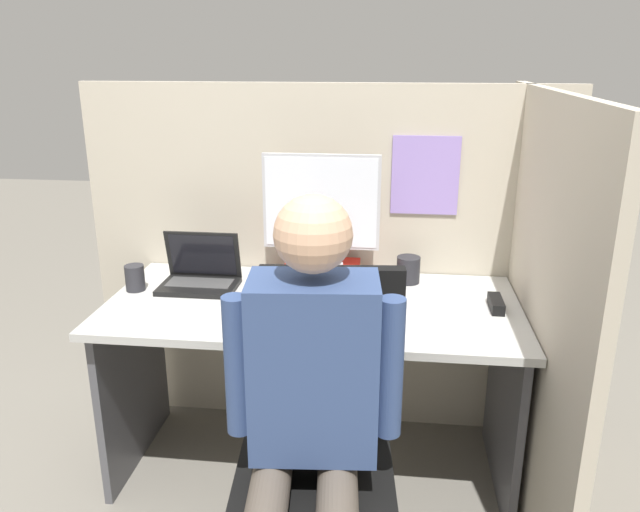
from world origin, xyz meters
The scene contains 13 objects.
cubicle_panel_back centered at (0.00, 0.78, 0.77)m, with size 2.07×0.05×1.54m.
cubicle_panel_right centered at (0.81, 0.30, 0.77)m, with size 0.04×1.40×1.54m.
desk centered at (0.00, 0.38, 0.57)m, with size 1.57×0.75×0.74m.
paper_box centered at (0.01, 0.60, 0.78)m, with size 0.31×0.26×0.07m.
monitor centered at (0.01, 0.60, 1.06)m, with size 0.47×0.18×0.46m.
laptop centered at (-0.47, 0.49, 0.79)m, with size 0.31×0.21×0.22m.
mouse centered at (-0.27, 0.32, 0.76)m, with size 0.07×0.05×0.03m.
stapler centered at (0.69, 0.39, 0.76)m, with size 0.05×0.15×0.04m.
carrot_toy centered at (-0.09, 0.12, 0.77)m, with size 0.05×0.13×0.05m.
office_chair centered at (0.10, -0.23, 0.54)m, with size 0.53×0.57×1.05m.
person centered at (0.09, -0.40, 0.77)m, with size 0.48×0.47×1.32m.
coffee_mug centered at (0.37, 0.64, 0.80)m, with size 0.10×0.10×0.11m.
pen_cup centered at (-0.72, 0.42, 0.80)m, with size 0.08×0.08×0.10m.
Camera 1 is at (0.29, -1.81, 1.66)m, focal length 35.00 mm.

